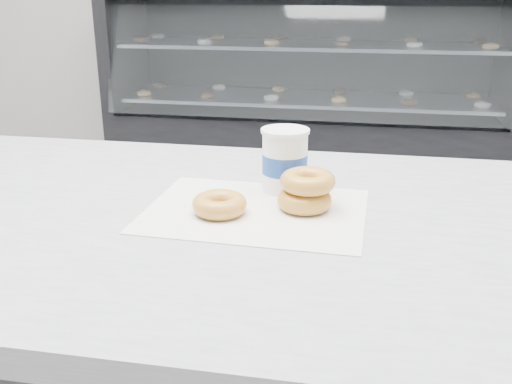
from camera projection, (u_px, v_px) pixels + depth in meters
display_case at (307, 112)px, 3.56m from camera, size 2.40×0.74×1.25m
wax_paper at (256, 211)px, 0.89m from camera, size 0.35×0.27×0.00m
donut_single at (219, 204)px, 0.88m from camera, size 0.09×0.09×0.03m
donut_stack at (306, 190)px, 0.89m from camera, size 0.10×0.10×0.06m
coffee_cup at (285, 160)px, 0.96m from camera, size 0.10×0.10×0.11m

